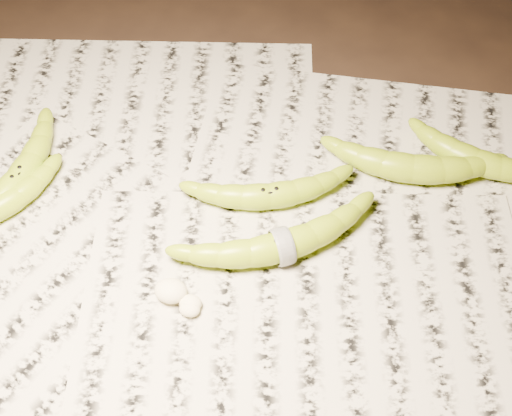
% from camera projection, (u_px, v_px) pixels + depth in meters
% --- Properties ---
extents(ground, '(3.00, 3.00, 0.00)m').
position_uv_depth(ground, '(244.00, 237.00, 0.93)').
color(ground, black).
rests_on(ground, ground).
extents(newspaper_patch, '(0.90, 0.70, 0.01)m').
position_uv_depth(newspaper_patch, '(221.00, 220.00, 0.94)').
color(newspaper_patch, beige).
rests_on(newspaper_patch, ground).
extents(banana_left_a, '(0.10, 0.23, 0.04)m').
position_uv_depth(banana_left_a, '(17.00, 178.00, 0.96)').
color(banana_left_a, '#9CB716').
rests_on(banana_left_a, newspaper_patch).
extents(banana_center, '(0.21, 0.12, 0.04)m').
position_uv_depth(banana_center, '(269.00, 194.00, 0.94)').
color(banana_center, '#9CB716').
rests_on(banana_center, newspaper_patch).
extents(banana_taped, '(0.24, 0.18, 0.04)m').
position_uv_depth(banana_taped, '(282.00, 245.00, 0.89)').
color(banana_taped, '#9CB716').
rests_on(banana_taped, newspaper_patch).
extents(banana_upper_a, '(0.22, 0.09, 0.04)m').
position_uv_depth(banana_upper_a, '(413.00, 167.00, 0.97)').
color(banana_upper_a, '#9CB716').
rests_on(banana_upper_a, newspaper_patch).
extents(banana_upper_b, '(0.19, 0.10, 0.04)m').
position_uv_depth(banana_upper_b, '(476.00, 159.00, 0.98)').
color(banana_upper_b, '#9CB716').
rests_on(banana_upper_b, newspaper_patch).
extents(measuring_tape, '(0.03, 0.05, 0.05)m').
position_uv_depth(measuring_tape, '(282.00, 245.00, 0.89)').
color(measuring_tape, white).
rests_on(measuring_tape, newspaper_patch).
extents(flesh_chunk_a, '(0.04, 0.03, 0.02)m').
position_uv_depth(flesh_chunk_a, '(171.00, 289.00, 0.86)').
color(flesh_chunk_a, '#FDF8C4').
rests_on(flesh_chunk_a, newspaper_patch).
extents(flesh_chunk_b, '(0.03, 0.02, 0.02)m').
position_uv_depth(flesh_chunk_b, '(190.00, 302.00, 0.85)').
color(flesh_chunk_b, '#FDF8C4').
rests_on(flesh_chunk_b, newspaper_patch).
extents(flesh_chunk_c, '(0.03, 0.02, 0.01)m').
position_uv_depth(flesh_chunk_c, '(189.00, 307.00, 0.85)').
color(flesh_chunk_c, '#FDF8C4').
rests_on(flesh_chunk_c, newspaper_patch).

